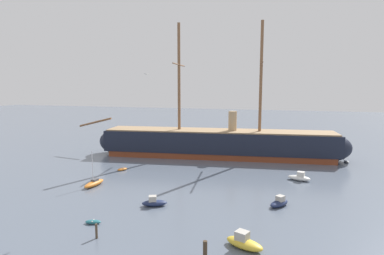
% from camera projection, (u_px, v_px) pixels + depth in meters
% --- Properties ---
extents(tall_ship, '(65.44, 14.97, 31.49)m').
position_uv_depth(tall_ship, '(218.00, 143.00, 77.40)').
color(tall_ship, brown).
rests_on(tall_ship, ground).
extents(dinghy_foreground_left, '(2.12, 1.29, 0.47)m').
position_uv_depth(dinghy_foreground_left, '(93.00, 222.00, 40.70)').
color(dinghy_foreground_left, '#236670').
rests_on(dinghy_foreground_left, ground).
extents(motorboat_foreground_right, '(4.65, 3.36, 1.80)m').
position_uv_depth(motorboat_foreground_right, '(244.00, 242.00, 34.62)').
color(motorboat_foreground_right, gold).
rests_on(motorboat_foreground_right, ground).
extents(motorboat_near_centre, '(3.87, 2.68, 1.50)m').
position_uv_depth(motorboat_near_centre, '(154.00, 202.00, 46.58)').
color(motorboat_near_centre, '#1E284C').
rests_on(motorboat_near_centre, ground).
extents(sailboat_mid_left, '(1.98, 4.88, 6.18)m').
position_uv_depth(sailboat_mid_left, '(94.00, 183.00, 55.68)').
color(sailboat_mid_left, orange).
rests_on(sailboat_mid_left, ground).
extents(motorboat_mid_right, '(3.29, 3.80, 1.51)m').
position_uv_depth(motorboat_mid_right, '(279.00, 203.00, 46.49)').
color(motorboat_mid_right, '#1E284C').
rests_on(motorboat_mid_right, ground).
extents(dinghy_alongside_bow, '(1.97, 2.33, 0.51)m').
position_uv_depth(dinghy_alongside_bow, '(122.00, 169.00, 65.68)').
color(dinghy_alongside_bow, orange).
rests_on(dinghy_alongside_bow, ground).
extents(motorboat_alongside_stern, '(4.27, 2.63, 1.67)m').
position_uv_depth(motorboat_alongside_stern, '(299.00, 177.00, 58.81)').
color(motorboat_alongside_stern, silver).
rests_on(motorboat_alongside_stern, ground).
extents(motorboat_far_left, '(4.31, 3.33, 1.68)m').
position_uv_depth(motorboat_far_left, '(117.00, 148.00, 86.13)').
color(motorboat_far_left, orange).
rests_on(motorboat_far_left, ground).
extents(dinghy_far_right, '(1.36, 2.00, 0.43)m').
position_uv_depth(dinghy_far_right, '(346.00, 162.00, 72.34)').
color(dinghy_far_right, gray).
rests_on(dinghy_far_right, ground).
extents(motorboat_distant_centre, '(1.63, 3.36, 1.37)m').
position_uv_depth(motorboat_distant_centre, '(238.00, 145.00, 90.34)').
color(motorboat_distant_centre, silver).
rests_on(motorboat_distant_centre, ground).
extents(mooring_piling_nearest, '(0.28, 0.28, 1.72)m').
position_uv_depth(mooring_piling_nearest, '(96.00, 231.00, 36.75)').
color(mooring_piling_nearest, '#4C3D2D').
rests_on(mooring_piling_nearest, ground).
extents(mooring_piling_left_pair, '(0.43, 0.43, 2.04)m').
position_uv_depth(mooring_piling_left_pair, '(205.00, 251.00, 32.12)').
color(mooring_piling_left_pair, '#423323').
rests_on(mooring_piling_left_pair, ground).
extents(seagull_in_flight, '(0.41, 1.19, 0.13)m').
position_uv_depth(seagull_in_flight, '(146.00, 74.00, 46.17)').
color(seagull_in_flight, silver).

